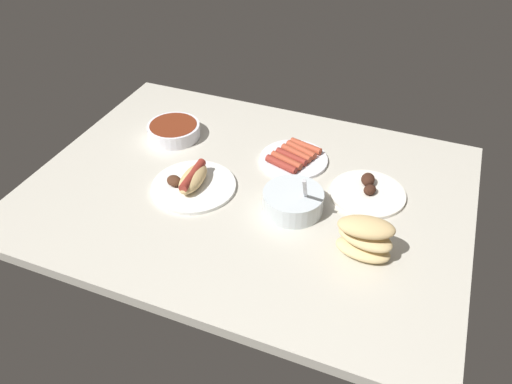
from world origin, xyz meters
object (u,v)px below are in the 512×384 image
object	(u,v)px
plate_grilled_meat	(368,192)
plate_hotdog_assembled	(193,182)
bowl_chili	(174,130)
plate_sausages	(294,158)
bread_stack	(365,238)
bowl_coleslaw	(293,200)

from	to	relation	value
plate_grilled_meat	plate_hotdog_assembled	bearing A→B (deg)	-161.67
bowl_chili	plate_sausages	xyz separation A→B (cm)	(39.52, 1.43, -1.27)
bread_stack	plate_grilled_meat	bearing A→B (deg)	98.68
bowl_chili	plate_sausages	bearing A→B (deg)	2.08
bread_stack	plate_grilled_meat	world-z (taller)	bread_stack
bowl_chili	plate_grilled_meat	distance (cm)	63.60
plate_hotdog_assembled	plate_grilled_meat	size ratio (longest dim) A/B	1.14
plate_grilled_meat	plate_sausages	bearing A→B (deg)	162.63
bowl_chili	bread_stack	bearing A→B (deg)	-23.53
plate_hotdog_assembled	plate_grilled_meat	xyz separation A→B (cm)	(45.73, 15.15, -0.97)
bread_stack	plate_sausages	world-z (taller)	bread_stack
bowl_coleslaw	bread_stack	world-z (taller)	bowl_coleslaw
bowl_coleslaw	plate_sausages	bearing A→B (deg)	107.73
bowl_chili	bread_stack	distance (cm)	72.93
bowl_coleslaw	plate_grilled_meat	size ratio (longest dim) A/B	0.77
bowl_coleslaw	plate_hotdog_assembled	xyz separation A→B (cm)	(-28.69, -1.55, -1.31)
plate_grilled_meat	bowl_coleslaw	bearing A→B (deg)	-141.42
plate_grilled_meat	bread_stack	bearing A→B (deg)	-81.32
plate_sausages	bowl_chili	bearing A→B (deg)	-177.92
bread_stack	plate_sausages	size ratio (longest dim) A/B	0.71
bowl_chili	plate_grilled_meat	xyz separation A→B (cm)	(63.29, -6.00, -1.62)
plate_hotdog_assembled	plate_grilled_meat	bearing A→B (deg)	18.33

